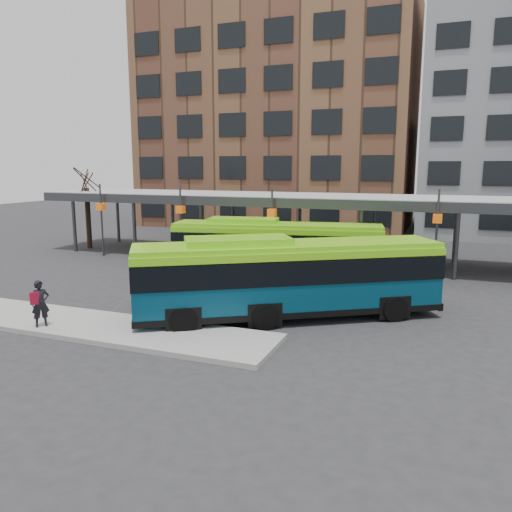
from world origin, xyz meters
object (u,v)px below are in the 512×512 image
Objects in this scene: pedestrian at (40,303)px; tree at (88,215)px; bus_front at (287,276)px; bus_rear at (276,246)px.

tree is at bearing 72.69° from pedestrian.
tree is at bearing 116.76° from bus_front.
pedestrian is (-4.91, -12.14, -0.58)m from bus_rear.
tree is 16.23m from bus_rear.
bus_front is at bearing -20.72° from pedestrian.
bus_front reaches higher than bus_rear.
pedestrian is at bearing 178.51° from bus_front.
tree is 21.86m from bus_front.
tree reaches higher than bus_rear.
pedestrian is at bearing -122.31° from bus_rear.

